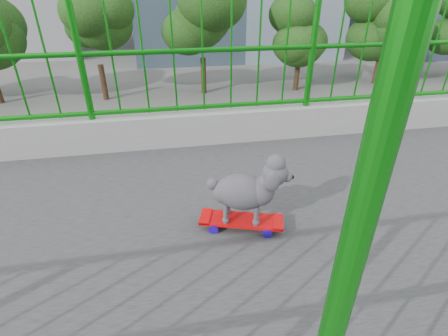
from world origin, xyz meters
name	(u,v)px	position (x,y,z in m)	size (l,w,h in m)	color
road	(158,174)	(-13.00, 0.00, 0.01)	(18.00, 90.00, 0.02)	black
railing	(54,227)	(0.00, 0.00, 7.21)	(3.00, 24.00, 1.42)	gray
street_trees	(165,35)	(-26.03, 1.06, 4.72)	(5.30, 60.40, 7.26)	black
skateboard	(241,221)	(-0.06, 1.05, 7.05)	(0.30, 0.54, 0.07)	red
poodle	(247,189)	(-0.06, 1.08, 7.29)	(0.30, 0.49, 0.42)	#312F34
car_1	(301,191)	(-9.20, 5.86, 0.76)	(1.61, 4.63, 1.52)	#AF0707
car_4	(22,128)	(-18.80, -7.94, 0.68)	(1.60, 3.97, 1.35)	black
car_5	(332,245)	(-6.00, 5.67, 0.69)	(1.45, 4.17, 1.37)	black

